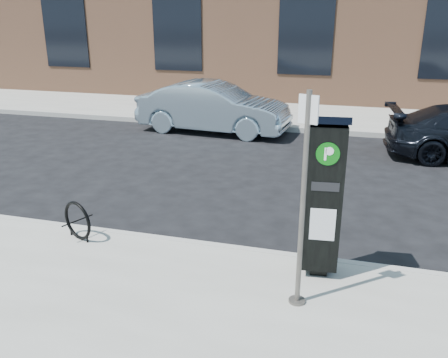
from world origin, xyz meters
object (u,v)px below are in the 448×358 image
(parking_kiosk, at_px, (324,195))
(bike_rack, at_px, (77,221))
(car_silver, at_px, (213,107))
(sign_pole, at_px, (303,205))

(parking_kiosk, distance_m, bike_rack, 3.77)
(parking_kiosk, relative_size, car_silver, 0.48)
(sign_pole, height_order, car_silver, sign_pole)
(parking_kiosk, distance_m, car_silver, 8.72)
(parking_kiosk, height_order, sign_pole, sign_pole)
(sign_pole, bearing_deg, car_silver, 132.63)
(bike_rack, xyz_separation_m, car_silver, (-0.17, 7.80, 0.30))
(parking_kiosk, xyz_separation_m, sign_pole, (-0.19, -0.79, 0.16))
(bike_rack, bearing_deg, sign_pole, 9.78)
(bike_rack, relative_size, car_silver, 0.14)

